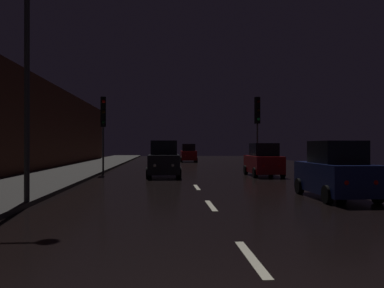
# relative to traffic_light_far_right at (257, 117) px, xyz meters

# --- Properties ---
(ground) EXTENTS (27.48, 84.00, 0.02)m
(ground) POSITION_rel_traffic_light_far_right_xyz_m (-5.24, -1.07, -3.87)
(ground) COLOR black
(sidewalk_left) EXTENTS (4.40, 84.00, 0.15)m
(sidewalk_left) POSITION_rel_traffic_light_far_right_xyz_m (-12.78, -1.07, -3.78)
(sidewalk_left) COLOR #33302D
(sidewalk_left) RESTS_ON ground
(building_facade_left) EXTENTS (0.80, 63.00, 6.45)m
(building_facade_left) POSITION_rel_traffic_light_far_right_xyz_m (-15.38, -4.57, -0.63)
(building_facade_left) COLOR #472319
(building_facade_left) RESTS_ON ground
(lane_centerline) EXTENTS (0.16, 13.38, 0.01)m
(lane_centerline) POSITION_rel_traffic_light_far_right_xyz_m (-5.24, -16.92, -3.85)
(lane_centerline) COLOR beige
(lane_centerline) RESTS_ON ground
(traffic_light_far_right) EXTENTS (0.38, 0.49, 5.26)m
(traffic_light_far_right) POSITION_rel_traffic_light_far_right_xyz_m (0.00, 0.00, 0.00)
(traffic_light_far_right) COLOR #38383A
(traffic_light_far_right) RESTS_ON ground
(traffic_light_far_left) EXTENTS (0.38, 0.49, 4.87)m
(traffic_light_far_left) POSITION_rel_traffic_light_far_right_xyz_m (-10.48, -2.81, -0.32)
(traffic_light_far_left) COLOR #38383A
(traffic_light_far_left) RESTS_ON ground
(streetlamp_overhead) EXTENTS (1.70, 0.44, 7.45)m
(streetlamp_overhead) POSITION_rel_traffic_light_far_right_xyz_m (-10.23, -16.65, 1.06)
(streetlamp_overhead) COLOR #2D2D30
(streetlamp_overhead) RESTS_ON ground
(car_approaching_headlights) EXTENTS (1.91, 4.14, 2.08)m
(car_approaching_headlights) POSITION_rel_traffic_light_far_right_xyz_m (-6.67, -5.13, -2.90)
(car_approaching_headlights) COLOR black
(car_approaching_headlights) RESTS_ON ground
(car_parked_right_far) EXTENTS (1.78, 3.85, 1.94)m
(car_parked_right_far) POSITION_rel_traffic_light_far_right_xyz_m (-0.81, -5.09, -2.97)
(car_parked_right_far) COLOR maroon
(car_parked_right_far) RESTS_ON ground
(car_parked_right_near) EXTENTS (1.80, 3.90, 1.96)m
(car_parked_right_near) POSITION_rel_traffic_light_far_right_xyz_m (-0.81, -15.36, -2.96)
(car_parked_right_near) COLOR #141E51
(car_parked_right_near) RESTS_ON ground
(car_distant_taillights) EXTENTS (1.81, 3.91, 1.97)m
(car_distant_taillights) POSITION_rel_traffic_light_far_right_xyz_m (-4.00, 16.27, -2.95)
(car_distant_taillights) COLOR maroon
(car_distant_taillights) RESTS_ON ground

